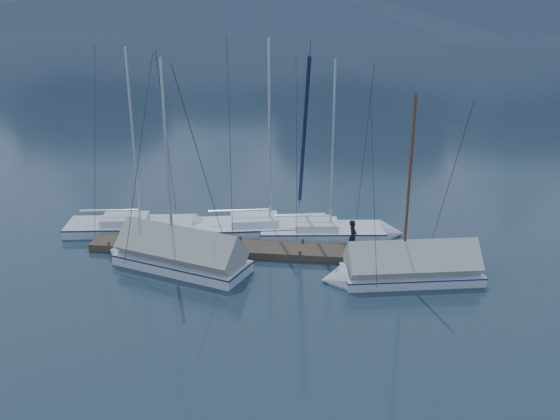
{
  "coord_description": "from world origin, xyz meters",
  "views": [
    {
      "loc": [
        3.02,
        -23.11,
        11.29
      ],
      "look_at": [
        0.0,
        2.0,
        2.2
      ],
      "focal_mm": 38.0,
      "sensor_mm": 36.0,
      "label": 1
    }
  ],
  "objects_px": {
    "sailboat_open_mid": "(281,228)",
    "sailboat_open_right": "(340,232)",
    "sailboat_covered_near": "(399,270)",
    "person": "(353,237)",
    "sailboat_open_left": "(151,227)",
    "sailboat_covered_far": "(171,255)"
  },
  "relations": [
    {
      "from": "sailboat_open_left",
      "to": "sailboat_covered_near",
      "type": "xyz_separation_m",
      "value": [
        12.25,
        -4.19,
        0.26
      ]
    },
    {
      "from": "sailboat_open_left",
      "to": "sailboat_covered_far",
      "type": "relative_size",
      "value": 1.01
    },
    {
      "from": "sailboat_open_left",
      "to": "sailboat_open_right",
      "type": "distance_m",
      "value": 9.67
    },
    {
      "from": "sailboat_open_left",
      "to": "sailboat_covered_far",
      "type": "height_order",
      "value": "sailboat_open_left"
    },
    {
      "from": "sailboat_covered_far",
      "to": "sailboat_covered_near",
      "type": "bearing_deg",
      "value": -1.29
    },
    {
      "from": "sailboat_open_mid",
      "to": "sailboat_open_right",
      "type": "height_order",
      "value": "sailboat_open_mid"
    },
    {
      "from": "sailboat_open_left",
      "to": "sailboat_open_right",
      "type": "bearing_deg",
      "value": 2.79
    },
    {
      "from": "person",
      "to": "sailboat_covered_near",
      "type": "bearing_deg",
      "value": -123.1
    },
    {
      "from": "sailboat_open_mid",
      "to": "person",
      "type": "distance_m",
      "value": 4.85
    },
    {
      "from": "sailboat_open_left",
      "to": "sailboat_open_mid",
      "type": "height_order",
      "value": "sailboat_open_mid"
    },
    {
      "from": "sailboat_open_mid",
      "to": "person",
      "type": "height_order",
      "value": "sailboat_open_mid"
    },
    {
      "from": "sailboat_open_mid",
      "to": "sailboat_open_left",
      "type": "bearing_deg",
      "value": -173.73
    },
    {
      "from": "sailboat_covered_near",
      "to": "person",
      "type": "relative_size",
      "value": 5.62
    },
    {
      "from": "sailboat_open_right",
      "to": "person",
      "type": "bearing_deg",
      "value": -77.85
    },
    {
      "from": "sailboat_covered_far",
      "to": "person",
      "type": "relative_size",
      "value": 6.38
    },
    {
      "from": "sailboat_covered_far",
      "to": "sailboat_open_mid",
      "type": "bearing_deg",
      "value": 47.09
    },
    {
      "from": "sailboat_open_right",
      "to": "sailboat_covered_near",
      "type": "distance_m",
      "value": 5.34
    },
    {
      "from": "sailboat_open_mid",
      "to": "sailboat_open_right",
      "type": "xyz_separation_m",
      "value": [
        3.03,
        -0.26,
        -0.02
      ]
    },
    {
      "from": "sailboat_open_right",
      "to": "sailboat_open_mid",
      "type": "bearing_deg",
      "value": 175.15
    },
    {
      "from": "sailboat_open_right",
      "to": "person",
      "type": "xyz_separation_m",
      "value": [
        0.6,
        -2.8,
        0.95
      ]
    },
    {
      "from": "sailboat_open_right",
      "to": "sailboat_open_left",
      "type": "bearing_deg",
      "value": -177.21
    },
    {
      "from": "sailboat_open_left",
      "to": "sailboat_open_mid",
      "type": "bearing_deg",
      "value": 6.27
    }
  ]
}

